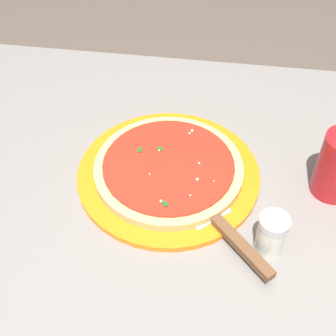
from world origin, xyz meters
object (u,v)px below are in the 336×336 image
(pizza, at_px, (168,168))
(pizza_server, at_px, (225,230))
(serving_plate, at_px, (168,174))
(parmesan_shaker, at_px, (271,234))

(pizza, relative_size, pizza_server, 1.38)
(serving_plate, xyz_separation_m, pizza, (-0.00, 0.00, 0.02))
(serving_plate, distance_m, parmesan_shaker, 0.22)
(serving_plate, relative_size, pizza, 1.23)
(pizza, distance_m, parmesan_shaker, 0.22)
(pizza_server, bearing_deg, serving_plate, -47.15)
(pizza_server, bearing_deg, pizza, -47.15)
(serving_plate, bearing_deg, pizza, 166.84)
(pizza_server, distance_m, parmesan_shaker, 0.07)
(serving_plate, relative_size, parmesan_shaker, 4.40)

